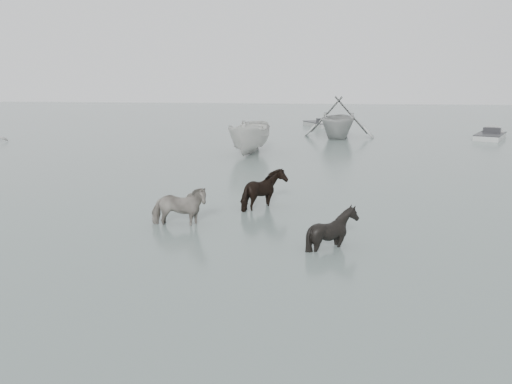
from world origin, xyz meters
TOP-DOWN VIEW (x-y plane):
  - ground at (0.00, 0.00)m, footprint 140.00×140.00m
  - pony_pinto at (-1.94, -0.00)m, footprint 1.76×0.90m
  - pony_dark at (0.32, 2.30)m, footprint 1.48×1.66m
  - pony_black at (2.46, -1.32)m, footprint 1.39×1.26m
  - rowboat_trail at (3.33, 22.62)m, footprint 5.69×6.40m
  - boat_small at (-1.82, 14.15)m, footprint 2.37×5.31m
  - skiff_port at (13.89, 23.25)m, footprint 3.71×5.40m
  - skiff_mid at (1.98, 31.06)m, footprint 3.75×5.19m

SIDE VIEW (x-z plane):
  - ground at x=0.00m, z-range 0.00..0.00m
  - skiff_port at x=13.89m, z-range 0.00..0.75m
  - skiff_mid at x=1.98m, z-range 0.00..0.75m
  - pony_black at x=2.46m, z-range 0.00..1.43m
  - pony_pinto at x=-1.94m, z-range 0.00..1.44m
  - pony_dark at x=0.32m, z-range 0.00..1.49m
  - boat_small at x=-1.82m, z-range 0.00..2.00m
  - rowboat_trail at x=3.33m, z-range 0.00..3.09m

